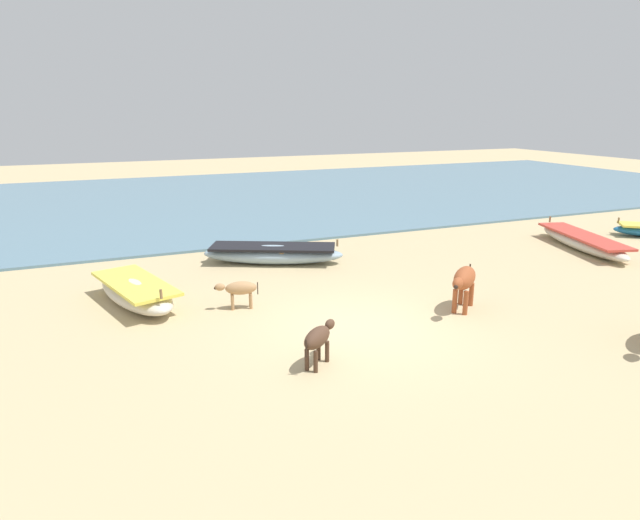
{
  "coord_description": "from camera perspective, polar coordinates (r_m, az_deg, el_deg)",
  "views": [
    {
      "loc": [
        -4.73,
        -9.16,
        4.29
      ],
      "look_at": [
        0.42,
        3.04,
        0.6
      ],
      "focal_mm": 30.45,
      "sensor_mm": 36.0,
      "label": 1
    }
  ],
  "objects": [
    {
      "name": "cow_second_adult_rust",
      "position": [
        12.25,
        14.9,
        -2.06
      ],
      "size": [
        1.28,
        1.17,
        0.96
      ],
      "rotation": [
        0.0,
        0.0,
        3.86
      ],
      "color": "#9E4C28",
      "rests_on": "ground"
    },
    {
      "name": "sea_water",
      "position": [
        27.23,
        -12.64,
        6.22
      ],
      "size": [
        60.0,
        20.0,
        0.08
      ],
      "primitive_type": "cube",
      "color": "slate",
      "rests_on": "ground"
    },
    {
      "name": "fishing_boat_3",
      "position": [
        13.03,
        -18.79,
        -3.17
      ],
      "size": [
        1.94,
        3.38,
        0.73
      ],
      "rotation": [
        0.0,
        0.0,
        4.99
      ],
      "color": "beige",
      "rests_on": "ground"
    },
    {
      "name": "calf_far_tan",
      "position": [
        12.14,
        -8.46,
        -3.05
      ],
      "size": [
        0.96,
        0.41,
        0.63
      ],
      "rotation": [
        0.0,
        0.0,
        2.94
      ],
      "color": "tan",
      "rests_on": "ground"
    },
    {
      "name": "fishing_boat_0",
      "position": [
        19.09,
        25.86,
        1.79
      ],
      "size": [
        2.12,
        4.49,
        0.67
      ],
      "rotation": [
        0.0,
        0.0,
        1.29
      ],
      "color": "beige",
      "rests_on": "ground"
    },
    {
      "name": "calf_near_dark",
      "position": [
        9.4,
        -0.2,
        -8.22
      ],
      "size": [
        0.92,
        0.84,
        0.7
      ],
      "rotation": [
        0.0,
        0.0,
        0.71
      ],
      "color": "#4C3323",
      "rests_on": "ground"
    },
    {
      "name": "ground",
      "position": [
        11.17,
        4.13,
        -7.06
      ],
      "size": [
        80.0,
        80.0,
        0.0
      ],
      "primitive_type": "plane",
      "color": "tan"
    },
    {
      "name": "fishing_boat_2",
      "position": [
        15.66,
        -4.96,
        0.69
      ],
      "size": [
        4.09,
        2.71,
        0.72
      ],
      "rotation": [
        0.0,
        0.0,
        5.83
      ],
      "color": "#8CA5B7",
      "rests_on": "ground"
    }
  ]
}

